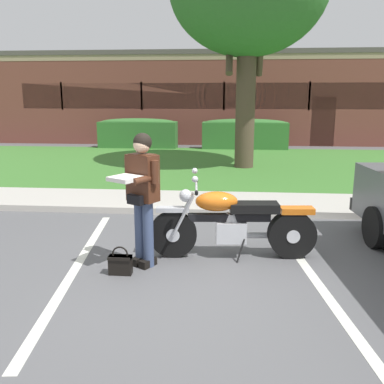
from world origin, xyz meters
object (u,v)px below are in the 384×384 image
at_px(handbag, 120,263).
at_px(hedge_left, 138,133).
at_px(brick_building, 225,98).
at_px(motorcycle, 239,223).
at_px(hedge_center_left, 245,134).
at_px(rider_person, 142,189).

relative_size(handbag, hedge_left, 0.11).
bearing_deg(brick_building, handbag, -93.33).
bearing_deg(hedge_left, brick_building, 58.04).
height_order(motorcycle, brick_building, brick_building).
distance_m(hedge_left, hedge_center_left, 4.35).
relative_size(rider_person, hedge_center_left, 0.50).
distance_m(hedge_center_left, brick_building, 5.81).
relative_size(rider_person, handbag, 4.74).
bearing_deg(rider_person, hedge_center_left, 82.04).
distance_m(rider_person, hedge_left, 12.40).
bearing_deg(rider_person, handbag, -126.87).
bearing_deg(motorcycle, hedge_left, 108.38).
height_order(hedge_left, brick_building, brick_building).
relative_size(motorcycle, hedge_left, 0.71).
xyz_separation_m(rider_person, hedge_left, (-2.66, 12.11, -0.36)).
height_order(rider_person, brick_building, brick_building).
bearing_deg(brick_building, hedge_left, -121.96).
bearing_deg(motorcycle, brick_building, 91.36).
distance_m(motorcycle, hedge_center_left, 11.71).
relative_size(hedge_left, brick_building, 0.15).
xyz_separation_m(rider_person, brick_building, (0.82, 17.68, 1.02)).
distance_m(hedge_left, brick_building, 6.71).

